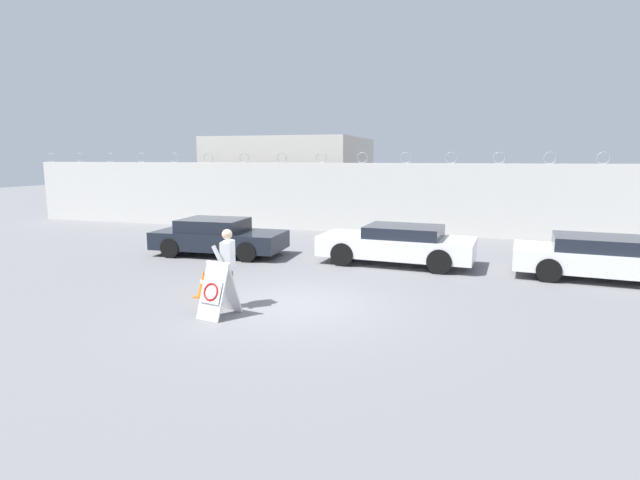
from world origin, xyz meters
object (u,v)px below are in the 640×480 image
Objects in this scene: security_guard at (228,264)px; parked_car_rear_sedan at (397,244)px; barricade_sign at (218,290)px; traffic_cone_near at (204,284)px; parked_car_far_side at (607,258)px; parked_car_front_coupe at (218,237)px.

security_guard reaches higher than parked_car_rear_sedan.
barricade_sign reaches higher than traffic_cone_near.
parked_car_rear_sedan is at bearing 77.44° from barricade_sign.
parked_car_far_side is at bearing 46.40° from barricade_sign.
parked_car_rear_sedan reaches higher than traffic_cone_near.
parked_car_front_coupe is (-2.14, 4.72, 0.30)m from traffic_cone_near.
barricade_sign is 6.82m from parked_car_rear_sedan.
barricade_sign is at bearing -139.90° from parked_car_far_side.
security_guard is 10.02m from parked_car_far_side.
barricade_sign is 0.66× the size of security_guard.
security_guard is 0.35× the size of parked_car_far_side.
parked_car_front_coupe reaches higher than traffic_cone_near.
parked_car_front_coupe is (-3.17, 5.95, 0.05)m from barricade_sign.
traffic_cone_near is 10.57m from parked_car_far_side.
security_guard is at bearing -143.16° from parked_car_far_side.
parked_car_front_coupe is 0.92× the size of parked_car_rear_sedan.
parked_car_rear_sedan reaches higher than parked_car_far_side.
parked_car_rear_sedan is 0.97× the size of parked_car_far_side.
parked_car_front_coupe is at bearing 114.36° from traffic_cone_near.
security_guard is at bearing 67.09° from parked_car_rear_sedan.
parked_car_front_coupe is (-3.09, 5.31, -0.35)m from security_guard.
traffic_cone_near is 5.19m from parked_car_front_coupe.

